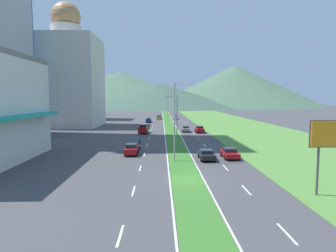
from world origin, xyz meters
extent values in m
plane|color=#424244|center=(0.00, 0.00, 0.00)|extent=(600.00, 600.00, 0.00)
cube|color=#387028|center=(0.00, 60.00, 0.03)|extent=(3.20, 240.00, 0.06)
cube|color=#518438|center=(20.60, 60.00, 0.03)|extent=(24.00, 240.00, 0.06)
cube|color=silver|center=(-5.10, -11.69, 0.01)|extent=(0.16, 2.80, 0.01)
cube|color=silver|center=(-5.10, -3.38, 0.01)|extent=(0.16, 2.80, 0.01)
cube|color=silver|center=(-5.10, 4.93, 0.01)|extent=(0.16, 2.80, 0.01)
cube|color=silver|center=(-5.10, 13.24, 0.01)|extent=(0.16, 2.80, 0.01)
cube|color=silver|center=(-5.10, 21.55, 0.01)|extent=(0.16, 2.80, 0.01)
cube|color=silver|center=(-5.10, 29.86, 0.01)|extent=(0.16, 2.80, 0.01)
cube|color=silver|center=(-5.10, 38.17, 0.01)|extent=(0.16, 2.80, 0.01)
cube|color=silver|center=(-5.10, 46.48, 0.01)|extent=(0.16, 2.80, 0.01)
cube|color=silver|center=(-5.10, 54.80, 0.01)|extent=(0.16, 2.80, 0.01)
cube|color=silver|center=(-5.10, 63.11, 0.01)|extent=(0.16, 2.80, 0.01)
cube|color=silver|center=(-5.10, 71.42, 0.01)|extent=(0.16, 2.80, 0.01)
cube|color=silver|center=(-5.10, 79.73, 0.01)|extent=(0.16, 2.80, 0.01)
cube|color=silver|center=(-5.10, 88.04, 0.01)|extent=(0.16, 2.80, 0.01)
cube|color=silver|center=(5.10, -11.69, 0.01)|extent=(0.16, 2.80, 0.01)
cube|color=silver|center=(5.10, -3.38, 0.01)|extent=(0.16, 2.80, 0.01)
cube|color=silver|center=(5.10, 4.93, 0.01)|extent=(0.16, 2.80, 0.01)
cube|color=silver|center=(5.10, 13.24, 0.01)|extent=(0.16, 2.80, 0.01)
cube|color=silver|center=(5.10, 21.55, 0.01)|extent=(0.16, 2.80, 0.01)
cube|color=silver|center=(5.10, 29.86, 0.01)|extent=(0.16, 2.80, 0.01)
cube|color=silver|center=(5.10, 38.17, 0.01)|extent=(0.16, 2.80, 0.01)
cube|color=silver|center=(5.10, 46.48, 0.01)|extent=(0.16, 2.80, 0.01)
cube|color=silver|center=(5.10, 54.80, 0.01)|extent=(0.16, 2.80, 0.01)
cube|color=silver|center=(5.10, 63.11, 0.01)|extent=(0.16, 2.80, 0.01)
cube|color=silver|center=(5.10, 71.42, 0.01)|extent=(0.16, 2.80, 0.01)
cube|color=silver|center=(5.10, 79.73, 0.01)|extent=(0.16, 2.80, 0.01)
cube|color=silver|center=(5.10, 88.04, 0.01)|extent=(0.16, 2.80, 0.01)
cube|color=silver|center=(-1.75, 60.00, 0.01)|extent=(0.16, 240.00, 0.01)
cube|color=silver|center=(1.75, 60.00, 0.01)|extent=(0.16, 240.00, 0.01)
cube|color=teal|center=(-20.19, 6.85, 6.03)|extent=(2.82, 19.68, 0.63)
cube|color=beige|center=(-30.04, 57.10, 12.96)|extent=(18.22, 18.22, 25.92)
cylinder|color=beige|center=(-30.04, 57.10, 27.58)|extent=(8.72, 8.72, 3.32)
sphere|color=#B27F4C|center=(-30.04, 57.10, 31.73)|extent=(8.30, 8.30, 8.30)
cube|color=orange|center=(-34.58, 85.66, 12.56)|extent=(13.09, 13.09, 25.12)
cone|color=#47664C|center=(-46.64, 279.12, 18.04)|extent=(212.39, 212.39, 36.08)
cone|color=#3D5647|center=(-4.95, 224.33, 10.85)|extent=(143.18, 143.18, 21.70)
cone|color=#47664C|center=(73.20, 265.68, 20.96)|extent=(172.40, 172.40, 41.92)
cylinder|color=#99999E|center=(-0.87, 8.80, 5.15)|extent=(0.18, 0.18, 10.30)
cylinder|color=#99999E|center=(0.51, 8.67, 10.15)|extent=(2.75, 0.36, 0.10)
ellipsoid|color=silver|center=(1.88, 8.54, 9.95)|extent=(0.56, 0.28, 0.20)
cylinder|color=#99999E|center=(0.86, 32.91, 4.43)|extent=(0.18, 0.18, 8.87)
cylinder|color=#99999E|center=(-0.38, 32.80, 8.72)|extent=(2.49, 0.33, 0.10)
ellipsoid|color=silver|center=(-1.61, 32.68, 8.52)|extent=(0.56, 0.28, 0.20)
cylinder|color=#99999E|center=(-0.55, 57.02, 5.23)|extent=(0.18, 0.18, 10.46)
cylinder|color=#99999E|center=(1.05, 56.99, 10.31)|extent=(3.20, 0.16, 0.10)
ellipsoid|color=silver|center=(2.65, 56.96, 10.11)|extent=(0.56, 0.28, 0.20)
cylinder|color=#4C4C51|center=(10.66, -4.93, 2.12)|extent=(0.20, 0.20, 4.25)
cube|color=black|center=(3.55, 9.56, 0.62)|extent=(1.87, 4.36, 0.60)
cube|color=black|center=(3.55, 9.74, 1.13)|extent=(1.61, 1.92, 0.42)
cylinder|color=black|center=(4.44, 8.21, 0.32)|extent=(0.22, 0.64, 0.64)
cylinder|color=black|center=(2.65, 8.21, 0.32)|extent=(0.22, 0.64, 0.64)
cylinder|color=black|center=(4.44, 10.92, 0.32)|extent=(0.22, 0.64, 0.64)
cylinder|color=black|center=(2.65, 10.92, 0.32)|extent=(0.22, 0.64, 0.64)
cube|color=navy|center=(-6.93, 69.36, 0.67)|extent=(1.71, 4.45, 0.71)
cube|color=black|center=(-6.93, 69.18, 1.28)|extent=(1.47, 1.96, 0.50)
cylinder|color=black|center=(-7.75, 70.74, 0.32)|extent=(0.22, 0.64, 0.64)
cylinder|color=black|center=(-6.11, 70.74, 0.32)|extent=(0.22, 0.64, 0.64)
cylinder|color=black|center=(-7.75, 67.98, 0.32)|extent=(0.22, 0.64, 0.64)
cylinder|color=black|center=(-6.11, 67.98, 0.32)|extent=(0.22, 0.64, 0.64)
cube|color=silver|center=(3.26, 85.20, 0.67)|extent=(1.83, 4.67, 0.71)
cube|color=black|center=(3.26, 85.38, 1.26)|extent=(1.57, 2.06, 0.47)
cylinder|color=black|center=(4.14, 83.75, 0.32)|extent=(0.22, 0.64, 0.64)
cylinder|color=black|center=(2.39, 83.75, 0.32)|extent=(0.22, 0.64, 0.64)
cylinder|color=black|center=(4.14, 86.65, 0.32)|extent=(0.22, 0.64, 0.64)
cylinder|color=black|center=(2.39, 86.65, 0.32)|extent=(0.22, 0.64, 0.64)
cube|color=#C6842D|center=(-3.42, 86.05, 0.63)|extent=(1.86, 4.17, 0.62)
cube|color=black|center=(-3.42, 85.88, 1.21)|extent=(1.60, 1.84, 0.54)
cylinder|color=black|center=(-4.31, 87.34, 0.32)|extent=(0.22, 0.64, 0.64)
cylinder|color=black|center=(-2.53, 87.34, 0.32)|extent=(0.22, 0.64, 0.64)
cylinder|color=black|center=(-4.31, 84.75, 0.32)|extent=(0.22, 0.64, 0.64)
cylinder|color=black|center=(-2.53, 84.75, 0.32)|extent=(0.22, 0.64, 0.64)
cube|color=maroon|center=(-6.98, 13.34, 0.71)|extent=(1.76, 4.26, 0.77)
cube|color=black|center=(-6.98, 13.17, 1.36)|extent=(1.52, 1.88, 0.53)
cylinder|color=black|center=(-7.82, 14.67, 0.32)|extent=(0.22, 0.64, 0.64)
cylinder|color=black|center=(-6.13, 14.67, 0.32)|extent=(0.22, 0.64, 0.64)
cylinder|color=black|center=(-7.82, 12.02, 0.32)|extent=(0.22, 0.64, 0.64)
cylinder|color=black|center=(-6.13, 12.02, 0.32)|extent=(0.22, 0.64, 0.64)
cube|color=maroon|center=(6.71, 40.01, 0.70)|extent=(1.86, 4.41, 0.77)
cube|color=black|center=(6.71, 40.18, 1.34)|extent=(1.60, 1.94, 0.51)
cylinder|color=black|center=(7.61, 38.64, 0.32)|extent=(0.22, 0.64, 0.64)
cylinder|color=black|center=(5.82, 38.64, 0.32)|extent=(0.22, 0.64, 0.64)
cylinder|color=black|center=(7.61, 41.37, 0.32)|extent=(0.22, 0.64, 0.64)
cylinder|color=black|center=(5.82, 41.37, 0.32)|extent=(0.22, 0.64, 0.64)
cube|color=maroon|center=(6.92, 10.39, 0.62)|extent=(1.86, 4.30, 0.60)
cube|color=black|center=(6.92, 10.56, 1.16)|extent=(1.60, 1.89, 0.48)
cylinder|color=black|center=(7.81, 9.05, 0.32)|extent=(0.22, 0.64, 0.64)
cylinder|color=black|center=(6.02, 9.05, 0.32)|extent=(0.22, 0.64, 0.64)
cylinder|color=black|center=(7.81, 11.72, 0.32)|extent=(0.22, 0.64, 0.64)
cylinder|color=black|center=(6.02, 11.72, 0.32)|extent=(0.22, 0.64, 0.64)
cube|color=slate|center=(3.52, 41.66, 0.64)|extent=(1.77, 4.12, 0.64)
cube|color=black|center=(3.52, 41.82, 1.18)|extent=(1.52, 1.81, 0.43)
cylinder|color=black|center=(4.37, 40.38, 0.32)|extent=(0.22, 0.64, 0.64)
cylinder|color=black|center=(2.67, 40.38, 0.32)|extent=(0.22, 0.64, 0.64)
cylinder|color=black|center=(4.37, 42.93, 0.32)|extent=(0.22, 0.64, 0.64)
cylinder|color=black|center=(2.67, 42.93, 0.32)|extent=(0.22, 0.64, 0.64)
cube|color=maroon|center=(-6.90, 38.84, 0.80)|extent=(2.00, 5.40, 0.80)
cube|color=black|center=(-6.90, 40.44, 1.60)|extent=(1.84, 2.00, 0.80)
cube|color=maroon|center=(-7.84, 37.74, 1.42)|extent=(0.10, 3.20, 0.44)
cube|color=maroon|center=(-5.96, 37.74, 1.42)|extent=(0.10, 3.20, 0.44)
cube|color=maroon|center=(-6.90, 36.19, 1.42)|extent=(1.84, 0.10, 0.44)
cylinder|color=black|center=(-7.86, 40.46, 0.40)|extent=(0.26, 0.80, 0.80)
cylinder|color=black|center=(-5.94, 40.46, 0.40)|extent=(0.26, 0.80, 0.80)
cylinder|color=black|center=(-7.86, 37.22, 0.40)|extent=(0.26, 0.80, 0.80)
cylinder|color=black|center=(-5.94, 37.22, 0.40)|extent=(0.26, 0.80, 0.80)
cylinder|color=black|center=(-6.07, 18.52, 0.30)|extent=(0.10, 0.60, 0.60)
cylinder|color=black|center=(-6.07, 17.12, 0.30)|extent=(0.12, 0.60, 0.60)
cube|color=#C6842D|center=(-6.07, 17.82, 0.47)|extent=(0.20, 1.12, 0.25)
ellipsoid|color=#C6842D|center=(-6.07, 18.02, 0.83)|extent=(0.24, 0.44, 0.24)
cube|color=navy|center=(-6.07, 17.72, 1.20)|extent=(0.36, 0.28, 0.70)
sphere|color=blue|center=(-6.07, 17.77, 1.67)|extent=(0.26, 0.26, 0.26)
camera|label=1|loc=(-2.61, -28.22, 8.27)|focal=30.40mm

